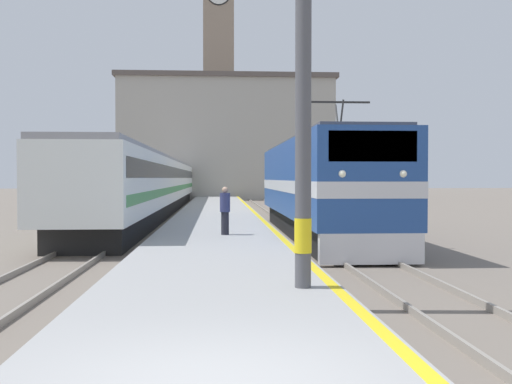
# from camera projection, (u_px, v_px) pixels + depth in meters

# --- Properties ---
(ground_plane) EXTENTS (200.00, 200.00, 0.00)m
(ground_plane) POSITION_uv_depth(u_px,v_px,m) (217.00, 217.00, 35.37)
(ground_plane) COLOR #70665B
(platform) EXTENTS (4.37, 140.00, 0.44)m
(platform) POSITION_uv_depth(u_px,v_px,m) (217.00, 220.00, 30.37)
(platform) COLOR #999999
(platform) RESTS_ON ground
(rail_track_near) EXTENTS (2.84, 140.00, 0.16)m
(rail_track_near) POSITION_uv_depth(u_px,v_px,m) (296.00, 223.00, 30.63)
(rail_track_near) COLOR #70665B
(rail_track_near) RESTS_ON ground
(rail_track_far) EXTENTS (2.84, 140.00, 0.16)m
(rail_track_far) POSITION_uv_depth(u_px,v_px,m) (137.00, 224.00, 30.12)
(rail_track_far) COLOR #70665B
(rail_track_far) RESTS_ON ground
(locomotive_train) EXTENTS (2.92, 17.29, 4.86)m
(locomotive_train) POSITION_uv_depth(u_px,v_px,m) (317.00, 187.00, 23.96)
(locomotive_train) COLOR black
(locomotive_train) RESTS_ON ground
(passenger_train) EXTENTS (2.92, 53.88, 3.61)m
(passenger_train) POSITION_uv_depth(u_px,v_px,m) (161.00, 183.00, 43.47)
(passenger_train) COLOR black
(passenger_train) RESTS_ON ground
(catenary_mast) EXTENTS (2.82, 0.30, 7.48)m
(catenary_mast) POSITION_uv_depth(u_px,v_px,m) (309.00, 72.00, 10.27)
(catenary_mast) COLOR #4C4C51
(catenary_mast) RESTS_ON platform
(person_on_platform) EXTENTS (0.34, 0.34, 1.60)m
(person_on_platform) POSITION_uv_depth(u_px,v_px,m) (225.00, 210.00, 19.94)
(person_on_platform) COLOR #23232D
(person_on_platform) RESTS_ON platform
(clock_tower) EXTENTS (4.78, 4.78, 31.33)m
(clock_tower) POSITION_uv_depth(u_px,v_px,m) (219.00, 67.00, 76.08)
(clock_tower) COLOR gray
(clock_tower) RESTS_ON ground
(station_building) EXTENTS (23.22, 8.99, 13.26)m
(station_building) POSITION_uv_depth(u_px,v_px,m) (226.00, 139.00, 65.60)
(station_building) COLOR #A8A399
(station_building) RESTS_ON ground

